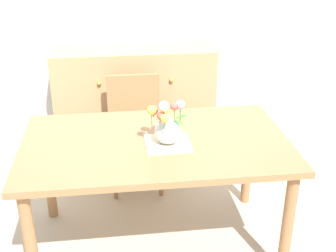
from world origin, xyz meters
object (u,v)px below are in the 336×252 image
(chair_far, at_px, (135,124))
(flower_vase, at_px, (167,126))
(dresser, at_px, (135,102))
(dining_table, at_px, (156,154))

(chair_far, bearing_deg, flower_vase, 99.82)
(chair_far, relative_size, dresser, 0.64)
(dining_table, distance_m, flower_vase, 0.23)
(flower_vase, bearing_deg, dresser, 94.96)
(chair_far, height_order, flower_vase, flower_vase)
(chair_far, bearing_deg, dresser, -93.58)
(flower_vase, bearing_deg, dining_table, 140.33)
(dresser, bearing_deg, dining_table, -87.61)
(dresser, distance_m, flower_vase, 1.45)
(dining_table, height_order, flower_vase, flower_vase)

